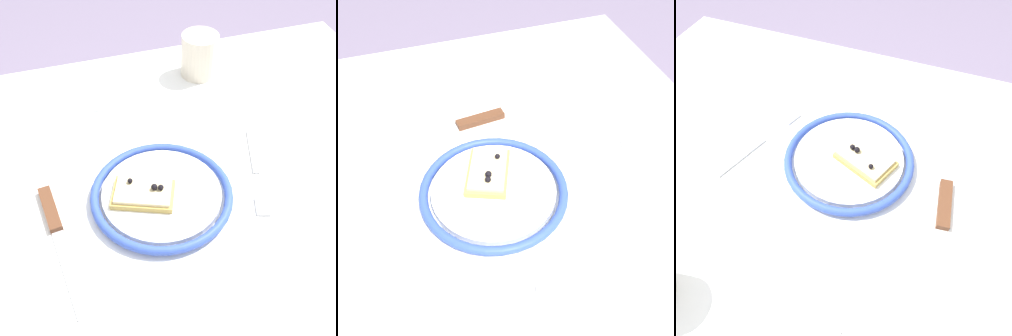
% 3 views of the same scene
% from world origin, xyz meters
% --- Properties ---
extents(dining_table, '(1.02, 0.77, 0.72)m').
position_xyz_m(dining_table, '(0.00, 0.00, 0.63)').
color(dining_table, white).
rests_on(dining_table, ground_plane).
extents(plate, '(0.23, 0.23, 0.02)m').
position_xyz_m(plate, '(0.04, 0.05, 0.73)').
color(plate, white).
rests_on(plate, dining_table).
extents(pizza_slice_near, '(0.11, 0.09, 0.03)m').
position_xyz_m(pizza_slice_near, '(0.07, 0.05, 0.75)').
color(pizza_slice_near, tan).
rests_on(pizza_slice_near, plate).
extents(knife, '(0.04, 0.24, 0.01)m').
position_xyz_m(knife, '(0.21, 0.05, 0.73)').
color(knife, silver).
rests_on(knife, dining_table).
extents(fork, '(0.08, 0.20, 0.00)m').
position_xyz_m(fork, '(-0.13, 0.04, 0.72)').
color(fork, '#B9B9B9').
rests_on(fork, dining_table).
extents(napkin, '(0.15, 0.15, 0.00)m').
position_xyz_m(napkin, '(0.05, -0.25, 0.72)').
color(napkin, white).
rests_on(napkin, dining_table).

